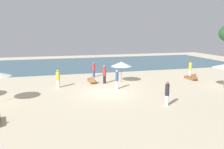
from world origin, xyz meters
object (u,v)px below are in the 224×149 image
person_3 (190,69)px  person_5 (104,74)px  person_0 (94,69)px  lounger_2 (92,81)px  person_1 (117,79)px  umbrella_1 (121,64)px  person_2 (58,79)px  lounger_1 (191,78)px  person_4 (167,94)px

person_3 → person_5: (-10.19, -0.60, -0.02)m
person_0 → person_3: size_ratio=0.91×
lounger_2 → person_1: 3.66m
person_0 → person_5: bearing=-82.5°
umbrella_1 → person_3: size_ratio=1.13×
person_3 → person_5: 10.21m
lounger_2 → person_2: 3.60m
person_0 → person_2: bearing=-135.6°
umbrella_1 → lounger_2: bearing=168.4°
person_0 → person_2: (-4.05, -3.97, -0.02)m
lounger_2 → person_5: 1.54m
person_2 → lounger_1: bearing=-0.6°
lounger_1 → person_1: person_1 is taller
umbrella_1 → person_0: 4.15m
person_5 → person_2: bearing=-172.9°
person_4 → person_2: bearing=135.0°
lounger_2 → person_3: bearing=-0.3°
lounger_1 → person_3: person_3 is taller
person_2 → person_5: size_ratio=0.93×
lounger_1 → person_5: 9.49m
lounger_1 → person_4: person_4 is taller
person_4 → person_5: (-2.64, 7.71, 0.03)m
person_2 → person_4: person_4 is taller
person_0 → person_2: 5.68m
person_0 → person_1: person_1 is taller
person_0 → person_4: person_4 is taller
person_4 → person_0: bearing=105.5°
person_3 → umbrella_1: bearing=-176.3°
person_3 → person_0: bearing=165.2°
umbrella_1 → person_5: umbrella_1 is taller
person_4 → person_1: bearing=111.6°
person_0 → person_4: (3.09, -11.12, 0.02)m
umbrella_1 → person_0: size_ratio=1.24×
lounger_2 → person_4: size_ratio=1.01×
person_3 → lounger_2: bearing=179.7°
lounger_1 → person_3: (0.75, 1.31, 0.78)m
person_1 → person_5: (-0.56, 2.47, 0.02)m
umbrella_1 → lounger_1: 7.89m
umbrella_1 → lounger_1: (7.66, -0.76, -1.70)m
umbrella_1 → lounger_2: (-2.95, 0.60, -1.69)m
person_1 → person_4: person_1 is taller
umbrella_1 → person_4: size_ratio=1.22×
umbrella_1 → person_4: 7.87m
person_1 → lounger_2: bearing=119.1°
lounger_2 → person_4: bearing=-65.5°
umbrella_1 → person_5: (-1.77, -0.05, -0.95)m
lounger_1 → person_3: size_ratio=0.93×
person_4 → person_3: bearing=47.7°
umbrella_1 → person_3: umbrella_1 is taller
lounger_1 → person_4: 9.78m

